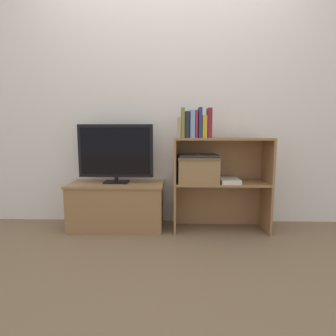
# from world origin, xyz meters

# --- Properties ---
(ground_plane) EXTENTS (16.00, 16.00, 0.00)m
(ground_plane) POSITION_xyz_m (0.00, 0.00, 0.00)
(ground_plane) COLOR brown
(wall_back) EXTENTS (10.00, 0.05, 2.40)m
(wall_back) POSITION_xyz_m (0.00, 0.42, 1.20)
(wall_back) COLOR silver
(wall_back) RESTS_ON ground_plane
(tv_stand) EXTENTS (0.86, 0.40, 0.42)m
(tv_stand) POSITION_xyz_m (-0.48, 0.19, 0.21)
(tv_stand) COLOR olive
(tv_stand) RESTS_ON ground_plane
(tv) EXTENTS (0.68, 0.14, 0.53)m
(tv) POSITION_xyz_m (-0.48, 0.19, 0.71)
(tv) COLOR black
(tv) RESTS_ON tv_stand
(bookshelf_lower_tier) EXTENTS (0.85, 0.31, 0.44)m
(bookshelf_lower_tier) POSITION_xyz_m (0.48, 0.22, 0.28)
(bookshelf_lower_tier) COLOR olive
(bookshelf_lower_tier) RESTS_ON ground_plane
(bookshelf_upper_tier) EXTENTS (0.85, 0.31, 0.39)m
(bookshelf_upper_tier) POSITION_xyz_m (0.48, 0.21, 0.70)
(bookshelf_upper_tier) COLOR olive
(bookshelf_upper_tier) RESTS_ON bookshelf_lower_tier
(book_tan) EXTENTS (0.02, 0.16, 0.17)m
(book_tan) POSITION_xyz_m (0.09, 0.10, 0.93)
(book_tan) COLOR tan
(book_tan) RESTS_ON bookshelf_upper_tier
(book_olive) EXTENTS (0.03, 0.15, 0.25)m
(book_olive) POSITION_xyz_m (0.13, 0.10, 0.96)
(book_olive) COLOR olive
(book_olive) RESTS_ON bookshelf_upper_tier
(book_charcoal) EXTENTS (0.04, 0.14, 0.22)m
(book_charcoal) POSITION_xyz_m (0.16, 0.10, 0.95)
(book_charcoal) COLOR #232328
(book_charcoal) RESTS_ON bookshelf_upper_tier
(book_skyblue) EXTENTS (0.04, 0.14, 0.23)m
(book_skyblue) POSITION_xyz_m (0.21, 0.10, 0.96)
(book_skyblue) COLOR #709ECC
(book_skyblue) RESTS_ON bookshelf_upper_tier
(book_crimson) EXTENTS (0.02, 0.14, 0.23)m
(book_crimson) POSITION_xyz_m (0.24, 0.10, 0.95)
(book_crimson) COLOR #B22328
(book_crimson) RESTS_ON bookshelf_upper_tier
(book_navy) EXTENTS (0.03, 0.15, 0.25)m
(book_navy) POSITION_xyz_m (0.27, 0.10, 0.97)
(book_navy) COLOR navy
(book_navy) RESTS_ON bookshelf_upper_tier
(book_mustard) EXTENTS (0.04, 0.14, 0.19)m
(book_mustard) POSITION_xyz_m (0.31, 0.10, 0.93)
(book_mustard) COLOR gold
(book_mustard) RESTS_ON bookshelf_upper_tier
(book_maroon) EXTENTS (0.04, 0.14, 0.25)m
(book_maroon) POSITION_xyz_m (0.35, 0.10, 0.96)
(book_maroon) COLOR maroon
(book_maroon) RESTS_ON bookshelf_upper_tier
(storage_basket_left) EXTENTS (0.36, 0.28, 0.23)m
(storage_basket_left) POSITION_xyz_m (0.27, 0.14, 0.57)
(storage_basket_left) COLOR #937047
(storage_basket_left) RESTS_ON bookshelf_lower_tier
(laptop) EXTENTS (0.34, 0.24, 0.02)m
(laptop) POSITION_xyz_m (0.27, 0.14, 0.68)
(laptop) COLOR #2D2D33
(laptop) RESTS_ON storage_basket_left
(magazine_stack) EXTENTS (0.17, 0.24, 0.04)m
(magazine_stack) POSITION_xyz_m (0.55, 0.13, 0.46)
(magazine_stack) COLOR silver
(magazine_stack) RESTS_ON bookshelf_lower_tier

